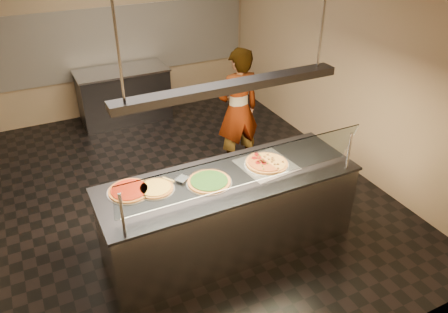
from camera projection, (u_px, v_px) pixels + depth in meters
name	position (u px, v px, depth m)	size (l,w,h in m)	color
ground	(181.00, 190.00, 6.03)	(5.00, 6.00, 0.02)	black
wall_back	(113.00, 30.00, 7.58)	(5.00, 0.02, 3.00)	tan
wall_front	(333.00, 238.00, 2.94)	(5.00, 0.02, 3.00)	tan
wall_right	(340.00, 59.00, 6.22)	(0.02, 6.00, 3.00)	tan
tile_band	(115.00, 42.00, 7.66)	(4.90, 0.02, 1.20)	silver
serving_counter	(229.00, 213.00, 4.84)	(2.80, 0.94, 0.93)	#B7B7BC
sneeze_guard	(246.00, 170.00, 4.19)	(2.56, 0.18, 0.54)	#B7B7BC
perforated_tray	(266.00, 164.00, 4.82)	(0.61, 0.61, 0.01)	silver
half_pizza_pepperoni	(258.00, 164.00, 4.77)	(0.27, 0.48, 0.05)	#945523
half_pizza_sausage	(275.00, 160.00, 4.85)	(0.27, 0.48, 0.04)	#945523
pizza_spinach	(209.00, 181.00, 4.52)	(0.48, 0.48, 0.03)	silver
pizza_cheese	(155.00, 188.00, 4.42)	(0.39, 0.39, 0.03)	silver
pizza_tomato	(129.00, 190.00, 4.38)	(0.45, 0.45, 0.03)	silver
pizza_spatula	(174.00, 179.00, 4.53)	(0.27, 0.19, 0.02)	#B7B7BC
prep_table	(124.00, 95.00, 7.74)	(1.57, 0.74, 0.93)	#333338
worker	(238.00, 110.00, 6.15)	(0.66, 0.43, 1.80)	#302D35
heat_lamp_housing	(230.00, 87.00, 4.08)	(2.30, 0.18, 0.08)	#333338
lamp_rod_left	(117.00, 42.00, 3.43)	(0.02, 0.02, 1.01)	#B7B7BC
lamp_rod_right	(323.00, 16.00, 4.19)	(0.02, 0.02, 1.01)	#B7B7BC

